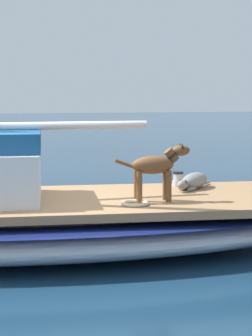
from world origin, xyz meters
The scene contains 6 objects.
ground_plane centered at (0.00, 0.00, 0.00)m, with size 120.00×120.00×0.00m, color navy.
sailboat_main centered at (0.00, 0.00, 0.34)m, with size 3.45×7.50×0.66m.
dog_grey centered at (0.21, -2.03, 0.77)m, with size 0.69×0.77×0.22m.
dog_brown centered at (-0.54, -1.23, 1.08)m, with size 0.25×0.94×0.70m.
deck_winch centered at (0.47, -1.90, 0.76)m, with size 0.16×0.16×0.21m.
coiled_rope centered at (-0.69, -0.91, 0.68)m, with size 0.32×0.32×0.04m, color beige.
Camera 1 is at (-6.84, 0.95, 1.92)m, focal length 59.69 mm.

